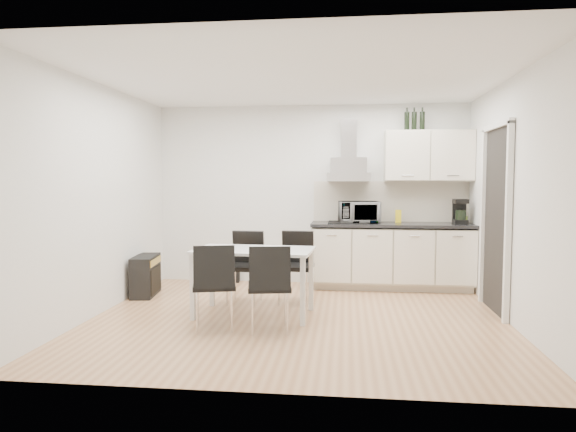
% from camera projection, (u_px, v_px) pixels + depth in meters
% --- Properties ---
extents(ground, '(4.50, 4.50, 0.00)m').
position_uv_depth(ground, '(298.00, 318.00, 5.63)').
color(ground, tan).
rests_on(ground, ground).
extents(wall_back, '(4.50, 0.10, 2.60)m').
position_uv_depth(wall_back, '(311.00, 195.00, 7.52)').
color(wall_back, white).
rests_on(wall_back, ground).
extents(wall_front, '(4.50, 0.10, 2.60)m').
position_uv_depth(wall_front, '(270.00, 211.00, 3.56)').
color(wall_front, white).
rests_on(wall_front, ground).
extents(wall_left, '(0.10, 4.00, 2.60)m').
position_uv_depth(wall_left, '(100.00, 199.00, 5.79)').
color(wall_left, white).
rests_on(wall_left, ground).
extents(wall_right, '(0.10, 4.00, 2.60)m').
position_uv_depth(wall_right, '(515.00, 201.00, 5.28)').
color(wall_right, white).
rests_on(wall_right, ground).
extents(ceiling, '(4.50, 4.50, 0.00)m').
position_uv_depth(ceiling, '(298.00, 78.00, 5.45)').
color(ceiling, white).
rests_on(ceiling, wall_back).
extents(doorway, '(0.08, 1.04, 2.10)m').
position_uv_depth(doorway, '(495.00, 221.00, 5.85)').
color(doorway, white).
rests_on(doorway, ground).
extents(kitchenette, '(2.22, 0.64, 2.52)m').
position_uv_depth(kitchenette, '(394.00, 229.00, 7.16)').
color(kitchenette, beige).
rests_on(kitchenette, ground).
extents(dining_table, '(1.35, 0.83, 0.75)m').
position_uv_depth(dining_table, '(254.00, 257.00, 5.72)').
color(dining_table, white).
rests_on(dining_table, ground).
extents(chair_far_left, '(0.48, 0.53, 0.88)m').
position_uv_depth(chair_far_left, '(244.00, 268.00, 6.30)').
color(chair_far_left, black).
rests_on(chair_far_left, ground).
extents(chair_far_right, '(0.48, 0.53, 0.88)m').
position_uv_depth(chair_far_right, '(295.00, 268.00, 6.31)').
color(chair_far_right, black).
rests_on(chair_far_right, ground).
extents(chair_near_left, '(0.55, 0.60, 0.88)m').
position_uv_depth(chair_near_left, '(214.00, 286.00, 5.21)').
color(chair_near_left, black).
rests_on(chair_near_left, ground).
extents(chair_near_right, '(0.52, 0.57, 0.88)m').
position_uv_depth(chair_near_right, '(269.00, 288.00, 5.14)').
color(chair_near_right, black).
rests_on(chair_near_right, ground).
extents(guitar_amp, '(0.35, 0.66, 0.52)m').
position_uv_depth(guitar_amp, '(146.00, 275.00, 6.75)').
color(guitar_amp, black).
rests_on(guitar_amp, ground).
extents(floor_speaker, '(0.21, 0.20, 0.32)m').
position_uv_depth(floor_speaker, '(233.00, 271.00, 7.63)').
color(floor_speaker, black).
rests_on(floor_speaker, ground).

